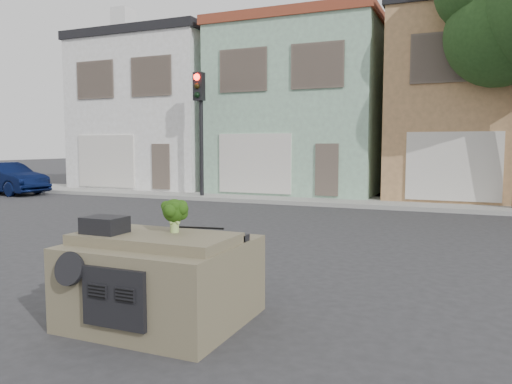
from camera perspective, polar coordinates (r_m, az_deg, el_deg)
The scene contains 11 objects.
ground_plane at distance 9.06m, azimuth 0.14°, elevation -8.54°, with size 120.00×120.00×0.00m, color #303033.
sidewalk at distance 19.03m, azimuth 12.55°, elevation -1.12°, with size 40.00×3.00×0.15m, color gray.
townhouse_white at distance 26.86m, azimuth -9.59°, elevation 8.68°, with size 7.20×8.20×7.55m, color white.
townhouse_mint at distance 23.69m, azimuth 6.09°, elevation 9.18°, with size 7.20×8.20×7.55m, color #90B99D.
townhouse_tan at distance 22.67m, azimuth 24.77°, elevation 8.90°, with size 7.20×8.20×7.55m, color #AC8154.
navy_sedan at distance 25.02m, azimuth -26.63°, elevation -0.21°, with size 1.50×4.30×1.42m, color black.
traffic_signal at distance 20.21m, azimuth -6.40°, elevation 6.37°, with size 0.40×0.40×5.10m, color black.
car_dashboard at distance 6.35m, azimuth -10.60°, elevation -9.47°, with size 2.00×1.80×1.12m, color brown.
instrument_hump at distance 6.29m, azimuth -16.90°, elevation -3.62°, with size 0.48×0.38×0.20m, color black.
wiper_arm at distance 6.40m, azimuth -6.71°, elevation -4.07°, with size 0.70×0.03×0.02m, color black.
broccoli at distance 6.13m, azimuth -9.31°, elevation -2.65°, with size 0.34×0.34×0.42m, color #1A370B.
Camera 1 is at (3.42, -8.10, 2.17)m, focal length 35.00 mm.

